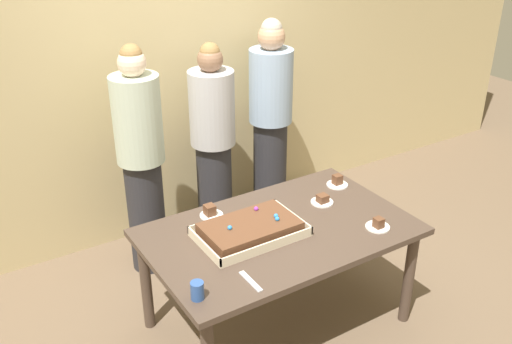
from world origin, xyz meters
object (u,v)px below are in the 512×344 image
Objects in this scene: plated_slice_far_left at (337,182)px; cake_server_utensil at (251,281)px; plated_slice_far_right at (322,200)px; drink_cup_nearest at (197,291)px; plated_slice_near_left at (378,225)px; person_serving_front at (213,143)px; party_table at (279,240)px; person_striped_tie_right at (270,120)px; person_green_shirt_behind at (141,160)px; sheet_cake at (250,229)px; plated_slice_near_right at (210,212)px.

plated_slice_far_left is 1.27m from cake_server_utensil.
plated_slice_far_right is 1.24m from drink_cup_nearest.
plated_slice_near_left is 1.25m from drink_cup_nearest.
plated_slice_far_left reaches higher than plated_slice_far_right.
party_table is at bearing 9.33° from person_serving_front.
plated_slice_far_left is 0.09× the size of person_serving_front.
person_striped_tie_right reaches higher than plated_slice_near_left.
person_green_shirt_behind is at bearing -62.68° from person_serving_front.
plated_slice_far_left reaches higher than plated_slice_near_left.
person_green_shirt_behind is (-0.27, 1.04, 0.12)m from sheet_cake.
plated_slice_far_right is 0.09× the size of person_striped_tie_right.
person_green_shirt_behind reaches higher than plated_slice_near_left.
plated_slice_far_right is 0.09× the size of person_green_shirt_behind.
party_table is 0.73m from plated_slice_far_left.
person_striped_tie_right is (0.21, 1.52, 0.15)m from plated_slice_near_left.
sheet_cake is 1.50m from person_striped_tie_right.
plated_slice_near_right is (-0.28, 0.37, 0.11)m from party_table.
plated_slice_near_right is 1.00× the size of plated_slice_far_right.
party_table is 2.57× the size of sheet_cake.
person_serving_front reaches higher than drink_cup_nearest.
cake_server_utensil is (-0.95, -0.04, -0.02)m from plated_slice_near_left.
person_serving_front is at bearing 72.26° from sheet_cake.
cake_server_utensil is (-0.85, -0.48, -0.02)m from plated_slice_far_right.
person_green_shirt_behind reaches higher than cake_server_utensil.
plated_slice_far_left reaches higher than cake_server_utensil.
person_serving_front is at bearing 118.75° from plated_slice_far_left.
plated_slice_far_right is at bearing -19.21° from plated_slice_near_right.
sheet_cake is at bearing 33.94° from drink_cup_nearest.
sheet_cake is 1.20m from person_serving_front.
person_green_shirt_behind is (-0.88, 0.95, 0.14)m from plated_slice_far_right.
plated_slice_near_left is at bearing -25.98° from sheet_cake.
person_serving_front is (-0.50, 0.91, 0.08)m from plated_slice_far_left.
cake_server_utensil is (-1.10, -0.62, -0.02)m from plated_slice_far_left.
plated_slice_near_right is at bearing 160.79° from plated_slice_far_right.
plated_slice_near_left is 1.00× the size of plated_slice_far_right.
drink_cup_nearest is 2.12m from person_striped_tie_right.
person_serving_front reaches higher than party_table.
plated_slice_far_right is 0.98m from cake_server_utensil.
cake_server_utensil is at bearing -121.31° from sheet_cake.
plated_slice_far_right is at bearing 15.71° from party_table.
party_table is 10.89× the size of plated_slice_far_right.
drink_cup_nearest is 0.06× the size of person_striped_tie_right.
drink_cup_nearest is (-1.40, -0.59, 0.03)m from plated_slice_far_left.
sheet_cake is at bearing -172.11° from plated_slice_far_right.
sheet_cake reaches higher than plated_slice_far_right.
drink_cup_nearest reaches higher than cake_server_utensil.
plated_slice_near_right is at bearing 57.32° from drink_cup_nearest.
cake_server_utensil is 1.43m from person_green_shirt_behind.
plated_slice_near_left is 0.60m from plated_slice_far_left.
drink_cup_nearest is at bearing 174.82° from cake_server_utensil.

